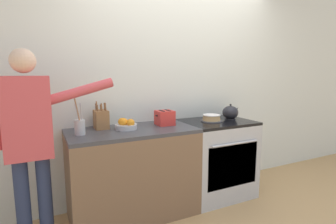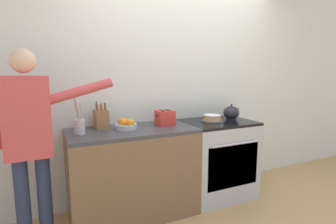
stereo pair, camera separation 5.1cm
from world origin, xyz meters
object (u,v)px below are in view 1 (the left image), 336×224
Objects in this scene: utensil_crock at (80,126)px; person_baker at (30,134)px; layer_cake at (212,118)px; knife_block at (101,119)px; stove_range at (216,158)px; toaster at (165,118)px; tea_kettle at (230,113)px; fruit_bowl at (126,124)px.

person_baker is at bearing -160.95° from utensil_crock.
layer_cake is 1.22m from knife_block.
stove_range is 4.66× the size of toaster.
utensil_crock is (-1.44, -0.02, 0.04)m from layer_cake.
person_baker is (-2.11, -0.18, -0.00)m from tea_kettle.
tea_kettle is at bearing 4.00° from layer_cake.
utensil_crock is at bearing -140.32° from knife_block.
knife_block is at bearing 172.17° from layer_cake.
tea_kettle is 0.69× the size of utensil_crock.
person_baker reaches higher than knife_block.
tea_kettle is 1.72m from utensil_crock.
fruit_bowl is at bearing -35.52° from knife_block.
tea_kettle reaches higher than stove_range.
stove_range is at bearing -172.77° from tea_kettle.
fruit_bowl reaches higher than stove_range.
layer_cake is (-0.07, 0.01, 0.48)m from stove_range.
utensil_crock is at bearing -179.40° from stove_range.
tea_kettle is 2.12m from person_baker.
layer_cake is 0.57m from toaster.
utensil_crock is 1.54× the size of fruit_bowl.
knife_block is 0.26m from fruit_bowl.
stove_range is at bearing -7.77° from knife_block.
stove_range is 2.68× the size of utensil_crock.
stove_range is 0.82m from toaster.
utensil_crock reaches higher than knife_block.
utensil_crock is 0.87m from toaster.
utensil_crock is (-1.50, -0.02, 0.52)m from stove_range.
toaster is (0.44, 0.03, 0.03)m from fruit_bowl.
tea_kettle is at bearing -0.75° from person_baker.
layer_cake is at bearing -1.11° from fruit_bowl.
utensil_crock is at bearing -174.34° from fruit_bowl.
layer_cake is 0.89× the size of knife_block.
person_baker is (-1.26, -0.21, 0.00)m from toaster.
tea_kettle is at bearing 0.02° from fruit_bowl.
layer_cake is 0.15× the size of person_baker.
stove_range is 1.40m from knife_block.
knife_block is 0.65m from toaster.
fruit_bowl is (-1.00, 0.02, 0.01)m from layer_cake.
utensil_crock is (-0.23, -0.19, -0.02)m from knife_block.
toaster is at bearing -10.49° from knife_block.
person_baker is (-0.62, -0.32, -0.02)m from knife_block.
fruit_bowl is (-1.29, -0.00, -0.03)m from tea_kettle.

